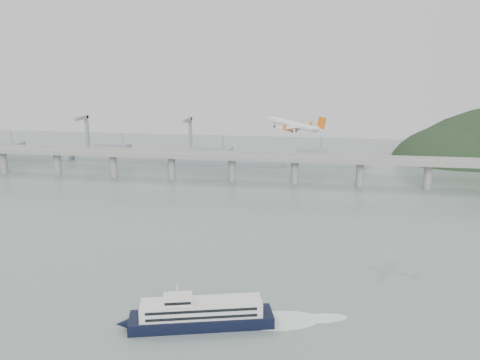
# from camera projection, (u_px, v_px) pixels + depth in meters

# --- Properties ---
(ground) EXTENTS (900.00, 900.00, 0.00)m
(ground) POSITION_uv_depth(u_px,v_px,m) (219.00, 294.00, 210.99)
(ground) COLOR slate
(ground) RESTS_ON ground
(bridge) EXTENTS (800.00, 22.00, 23.90)m
(bridge) POSITION_uv_depth(u_px,v_px,m) (268.00, 161.00, 399.23)
(bridge) COLOR gray
(bridge) RESTS_ON ground
(distant_fleet) EXTENTS (453.00, 60.90, 40.00)m
(distant_fleet) POSITION_uv_depth(u_px,v_px,m) (116.00, 155.00, 488.33)
(distant_fleet) COLOR gray
(distant_fleet) RESTS_ON ground
(ferry) EXTENTS (84.71, 32.00, 16.29)m
(ferry) POSITION_uv_depth(u_px,v_px,m) (201.00, 314.00, 185.51)
(ferry) COLOR black
(ferry) RESTS_ON ground
(airliner) EXTENTS (31.02, 29.14, 9.00)m
(airliner) POSITION_uv_depth(u_px,v_px,m) (295.00, 125.00, 251.75)
(airliner) COLOR white
(airliner) RESTS_ON ground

